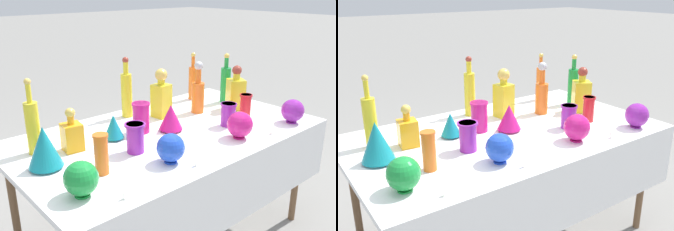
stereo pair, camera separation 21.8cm
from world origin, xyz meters
The scene contains 25 objects.
display_table centered at (0.00, -0.04, 0.70)m, with size 1.82×1.04×0.76m.
tall_bottle_0 centered at (0.71, 0.17, 0.90)m, with size 0.07×0.07×0.36m.
tall_bottle_1 centered at (0.58, 0.38, 0.90)m, with size 0.06×0.06×0.35m.
tall_bottle_2 centered at (-0.71, 0.22, 0.91)m, with size 0.07×0.07×0.40m.
tall_bottle_3 centered at (0.39, 0.14, 0.90)m, with size 0.08×0.08×0.35m.
tall_bottle_4 centered at (-0.02, 0.38, 0.92)m, with size 0.07×0.07×0.39m.
square_decanter_0 centered at (0.14, 0.23, 0.90)m, with size 0.11×0.11×0.32m.
square_decanter_1 centered at (-0.55, 0.13, 0.85)m, with size 0.11×0.11×0.23m.
square_decanter_2 centered at (0.64, 0.02, 0.89)m, with size 0.15×0.15×0.31m.
slender_vase_0 centered at (0.53, -0.15, 0.85)m, with size 0.08×0.08×0.16m.
slender_vase_1 centered at (-0.32, -0.11, 0.85)m, with size 0.11×0.11×0.16m.
slender_vase_2 centered at (-0.12, 0.10, 0.86)m, with size 0.11×0.11×0.18m.
slender_vase_3 centered at (0.34, -0.17, 0.84)m, with size 0.10×0.10×0.14m.
slender_vase_4 centered at (-0.57, -0.19, 0.86)m, with size 0.07×0.07×0.19m.
fluted_vase_0 centered at (0.02, 0.00, 0.84)m, with size 0.14×0.14×0.16m.
fluted_vase_1 centered at (-0.31, 0.11, 0.84)m, with size 0.11×0.11×0.14m.
fluted_vase_2 centered at (-0.74, 0.02, 0.87)m, with size 0.16×0.16×0.21m.
round_bowl_0 centered at (0.69, -0.40, 0.84)m, with size 0.14×0.14×0.15m.
round_bowl_1 centered at (-0.26, -0.32, 0.84)m, with size 0.14×0.14×0.15m.
round_bowl_2 centered at (0.24, -0.34, 0.84)m, with size 0.15×0.15×0.15m.
round_bowl_3 centered at (-0.74, -0.31, 0.84)m, with size 0.15×0.15×0.15m.
price_tag_left centered at (-0.61, -0.44, 0.78)m, with size 0.05×0.01×0.04m, color white.
price_tag_center centered at (-0.18, -0.43, 0.78)m, with size 0.06×0.01×0.04m, color white.
price_tag_right centered at (0.44, -0.43, 0.78)m, with size 0.05×0.01×0.04m, color white.
cardboard_box_behind_left centered at (0.39, 1.21, 0.16)m, with size 0.50×0.50×0.41m.
Camera 1 is at (-1.36, -1.55, 1.58)m, focal length 40.00 mm.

